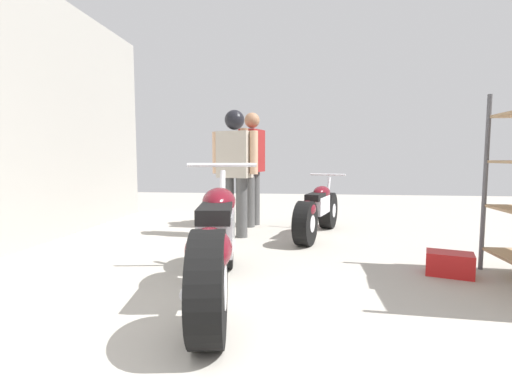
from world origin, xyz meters
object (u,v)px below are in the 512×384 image
mechanic_with_helmet (235,162)px  motorcycle_maroon_cruiser (217,242)px  motorcycle_black_naked (317,211)px  mechanic_in_blue (252,162)px  red_toolbox (450,264)px

mechanic_with_helmet → motorcycle_maroon_cruiser: bearing=-83.6°
motorcycle_maroon_cruiser → mechanic_with_helmet: (-0.24, 2.15, 0.57)m
motorcycle_black_naked → mechanic_in_blue: mechanic_in_blue is taller
mechanic_in_blue → mechanic_with_helmet: bearing=-98.7°
mechanic_with_helmet → red_toolbox: 2.71m
motorcycle_maroon_cruiser → red_toolbox: (1.92, 0.77, -0.32)m
mechanic_in_blue → mechanic_with_helmet: mechanic_in_blue is taller
mechanic_in_blue → red_toolbox: size_ratio=4.48×
mechanic_in_blue → red_toolbox: 3.11m
motorcycle_maroon_cruiser → mechanic_in_blue: 3.01m
motorcycle_black_naked → mechanic_with_helmet: bearing=-172.4°
motorcycle_black_naked → mechanic_in_blue: (-0.95, 0.67, 0.63)m
motorcycle_maroon_cruiser → mechanic_in_blue: (-0.12, 2.96, 0.54)m
red_toolbox → motorcycle_black_naked: bearing=125.6°
mechanic_in_blue → mechanic_with_helmet: size_ratio=1.04×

